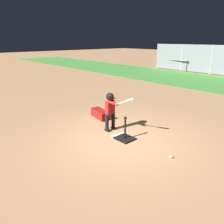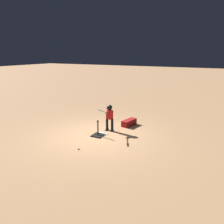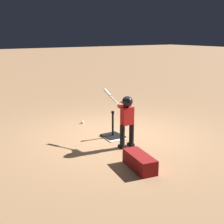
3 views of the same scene
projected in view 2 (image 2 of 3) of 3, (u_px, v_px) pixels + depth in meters
The scene contains 6 objects.
ground_plane at pixel (95, 135), 9.02m from camera, with size 90.00×90.00×0.00m, color #99704C.
home_plate at pixel (100, 134), 9.09m from camera, with size 0.44×0.44×0.02m, color white.
batting_tee at pixel (98, 134), 8.97m from camera, with size 0.50×0.45×0.65m.
batter_child at pixel (109, 115), 9.35m from camera, with size 1.05×0.36×1.19m.
baseball at pixel (78, 148), 7.72m from camera, with size 0.07×0.07×0.07m, color white.
equipment_bag at pixel (129, 123), 10.22m from camera, with size 0.84×0.32×0.28m, color maroon.
Camera 2 is at (7.10, 4.61, 3.32)m, focal length 35.00 mm.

